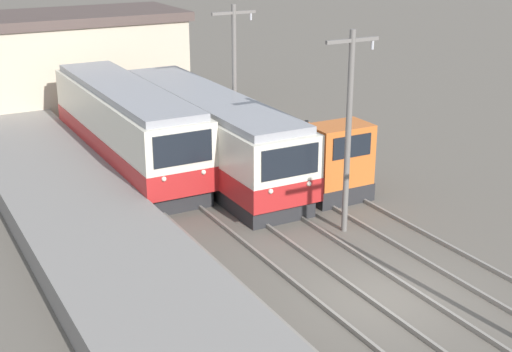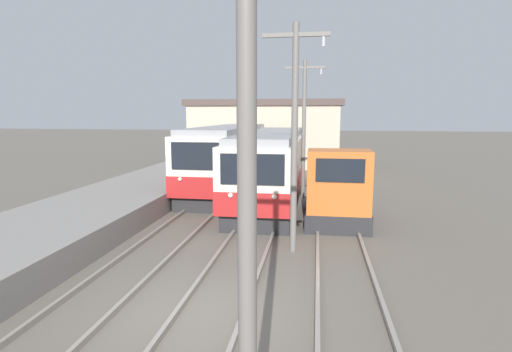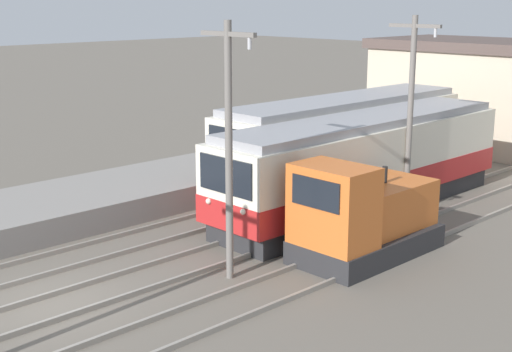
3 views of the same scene
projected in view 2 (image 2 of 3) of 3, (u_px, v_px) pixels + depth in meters
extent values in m
plane|color=#665E54|center=(201.00, 316.00, 8.58)|extent=(200.00, 200.00, 0.00)
cube|color=gray|center=(60.00, 302.00, 9.07)|extent=(0.10, 60.00, 0.14)
cube|color=gray|center=(119.00, 306.00, 8.86)|extent=(0.10, 60.00, 0.14)
cube|color=gray|center=(178.00, 311.00, 8.65)|extent=(0.10, 60.00, 0.14)
cube|color=gray|center=(243.00, 316.00, 8.44)|extent=(0.10, 60.00, 0.14)
cube|color=gray|center=(318.00, 321.00, 8.20)|extent=(0.10, 60.00, 0.14)
cube|color=gray|center=(390.00, 327.00, 7.99)|extent=(0.10, 60.00, 0.14)
cube|color=#28282B|center=(230.00, 183.00, 23.20)|extent=(2.58, 11.94, 0.70)
cube|color=silver|center=(229.00, 154.00, 22.94)|extent=(2.80, 12.43, 2.64)
cube|color=red|center=(229.00, 169.00, 23.07)|extent=(2.84, 12.47, 0.95)
cube|color=black|center=(197.00, 156.00, 16.76)|extent=(2.24, 0.06, 1.16)
sphere|color=silver|center=(180.00, 179.00, 17.02)|extent=(0.18, 0.18, 0.18)
sphere|color=silver|center=(215.00, 180.00, 16.79)|extent=(0.18, 0.18, 0.18)
cube|color=#939399|center=(229.00, 129.00, 22.72)|extent=(2.46, 11.94, 0.28)
cube|color=#28282B|center=(273.00, 191.00, 20.54)|extent=(2.58, 12.78, 0.70)
cube|color=silver|center=(273.00, 161.00, 20.30)|extent=(2.80, 13.31, 2.45)
cube|color=red|center=(273.00, 176.00, 20.42)|extent=(2.84, 13.35, 0.88)
cube|color=black|center=(252.00, 169.00, 13.70)|extent=(2.24, 0.06, 1.08)
sphere|color=silver|center=(230.00, 195.00, 13.95)|extent=(0.18, 0.18, 0.18)
sphere|color=silver|center=(274.00, 197.00, 13.72)|extent=(0.18, 0.18, 0.18)
cube|color=#939399|center=(273.00, 134.00, 20.09)|extent=(2.46, 12.78, 0.28)
cube|color=#28282B|center=(335.00, 211.00, 16.45)|extent=(2.40, 4.71, 0.70)
cube|color=#D16628|center=(339.00, 181.00, 14.66)|extent=(2.28, 1.51, 2.30)
cube|color=black|center=(340.00, 171.00, 13.82)|extent=(1.68, 0.04, 0.83)
cube|color=#D16628|center=(335.00, 183.00, 17.03)|extent=(1.92, 3.10, 1.40)
cylinder|color=black|center=(336.00, 160.00, 16.88)|extent=(0.16, 0.16, 0.50)
cylinder|color=slate|center=(247.00, 196.00, 4.01)|extent=(0.20, 0.20, 6.94)
cylinder|color=slate|center=(294.00, 141.00, 12.14)|extent=(0.20, 0.20, 6.94)
cube|color=slate|center=(296.00, 35.00, 11.67)|extent=(2.00, 0.12, 0.12)
cylinder|color=#B2B2B7|center=(323.00, 41.00, 11.58)|extent=(0.10, 0.10, 0.30)
cylinder|color=slate|center=(304.00, 131.00, 20.28)|extent=(0.20, 0.20, 6.94)
cube|color=slate|center=(305.00, 67.00, 19.80)|extent=(2.00, 0.12, 0.12)
cylinder|color=#B2B2B7|center=(321.00, 71.00, 19.71)|extent=(0.10, 0.10, 0.30)
cube|color=beige|center=(266.00, 136.00, 33.89)|extent=(12.00, 6.00, 4.95)
cube|color=#51423D|center=(266.00, 103.00, 33.47)|extent=(12.60, 6.30, 0.50)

